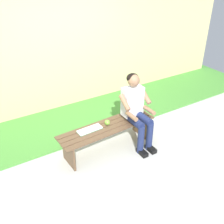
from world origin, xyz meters
name	(u,v)px	position (x,y,z in m)	size (l,w,h in m)	color
ground_plane	(81,216)	(0.99, 1.00, -0.02)	(10.00, 7.00, 0.04)	#B2B2AD
grass_strip	(77,115)	(0.00, -1.25, 0.01)	(9.00, 1.76, 0.03)	#478C38
brick_wall	(34,49)	(0.50, -1.87, 1.34)	(9.50, 0.24, 2.68)	#D1C684
bench_near	(107,132)	(0.00, 0.00, 0.34)	(1.69, 0.52, 0.45)	brown
person_seated	(136,108)	(-0.50, 0.10, 0.69)	(0.50, 0.69, 1.25)	silver
apple	(107,122)	(-0.03, -0.04, 0.49)	(0.09, 0.09, 0.09)	#72B738
book_open	(90,130)	(0.29, -0.05, 0.46)	(0.42, 0.18, 0.02)	white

